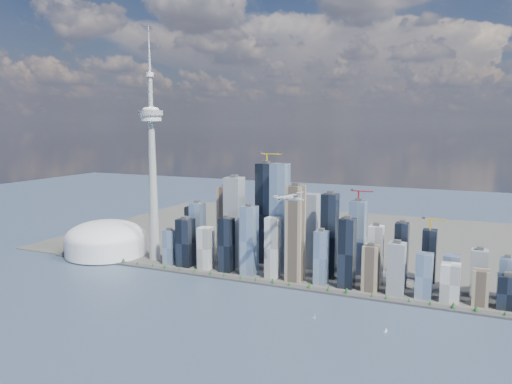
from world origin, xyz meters
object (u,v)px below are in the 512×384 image
at_px(sailboat_east, 386,331).
at_px(airplane, 288,198).
at_px(needle_tower, 152,164).
at_px(dome_stadium, 106,240).
at_px(sailboat_west, 314,316).

bearing_deg(sailboat_east, airplane, 137.74).
distance_m(needle_tower, dome_stadium, 241.40).
bearing_deg(airplane, sailboat_west, -35.29).
relative_size(airplane, sailboat_west, 6.80).
distance_m(needle_tower, sailboat_east, 664.05).
bearing_deg(airplane, dome_stadium, -176.12).
bearing_deg(needle_tower, dome_stadium, -175.91).
relative_size(sailboat_west, sailboat_east, 1.32).
bearing_deg(dome_stadium, needle_tower, 4.09).
bearing_deg(sailboat_east, dome_stadium, 150.03).
distance_m(needle_tower, airplane, 393.85).
distance_m(dome_stadium, sailboat_east, 753.61).
xyz_separation_m(dome_stadium, sailboat_west, (605.48, -185.92, -36.02)).
bearing_deg(sailboat_east, needle_tower, 145.80).
bearing_deg(sailboat_west, airplane, 154.02).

